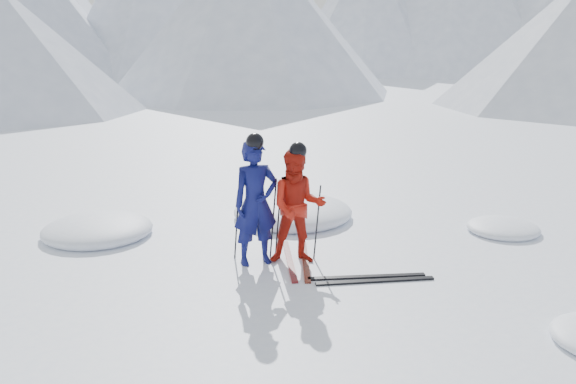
{
  "coord_description": "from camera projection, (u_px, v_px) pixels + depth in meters",
  "views": [
    {
      "loc": [
        -1.48,
        -8.24,
        3.43
      ],
      "look_at": [
        -1.58,
        0.5,
        1.1
      ],
      "focal_mm": 38.0,
      "sensor_mm": 36.0,
      "label": 1
    }
  ],
  "objects": [
    {
      "name": "ground",
      "position": [
        396.0,
        274.0,
        8.83
      ],
      "size": [
        160.0,
        160.0,
        0.0
      ],
      "primitive_type": "plane",
      "color": "white",
      "rests_on": "ground"
    },
    {
      "name": "skier_blue",
      "position": [
        256.0,
        203.0,
        9.04
      ],
      "size": [
        0.81,
        0.69,
        1.89
      ],
      "primitive_type": "imported",
      "rotation": [
        0.0,
        0.0,
        0.41
      ],
      "color": "#0C104D",
      "rests_on": "ground"
    },
    {
      "name": "skier_red",
      "position": [
        298.0,
        207.0,
        9.1
      ],
      "size": [
        0.89,
        0.71,
        1.75
      ],
      "primitive_type": "imported",
      "rotation": [
        0.0,
        0.0,
        0.06
      ],
      "color": "#AF1A0E",
      "rests_on": "ground"
    },
    {
      "name": "pole_blue_left",
      "position": [
        237.0,
        220.0,
        9.27
      ],
      "size": [
        0.12,
        0.09,
        1.25
      ],
      "primitive_type": "cylinder",
      "rotation": [
        0.05,
        0.08,
        0.0
      ],
      "color": "black",
      "rests_on": "ground"
    },
    {
      "name": "pole_blue_right",
      "position": [
        273.0,
        218.0,
        9.36
      ],
      "size": [
        0.12,
        0.07,
        1.26
      ],
      "primitive_type": "cylinder",
      "rotation": [
        -0.04,
        0.08,
        0.0
      ],
      "color": "black",
      "rests_on": "ground"
    },
    {
      "name": "pole_red_left",
      "position": [
        278.0,
        220.0,
        9.42
      ],
      "size": [
        0.12,
        0.09,
        1.16
      ],
      "primitive_type": "cylinder",
      "rotation": [
        0.06,
        0.08,
        0.0
      ],
      "color": "black",
      "rests_on": "ground"
    },
    {
      "name": "pole_red_right",
      "position": [
        317.0,
        222.0,
        9.32
      ],
      "size": [
        0.12,
        0.08,
        1.16
      ],
      "primitive_type": "cylinder",
      "rotation": [
        -0.05,
        0.08,
        0.0
      ],
      "color": "black",
      "rests_on": "ground"
    },
    {
      "name": "ski_worn_left",
      "position": [
        290.0,
        260.0,
        9.32
      ],
      "size": [
        0.25,
        1.7,
        0.03
      ],
      "primitive_type": "cube",
      "rotation": [
        0.0,
        0.0,
        0.1
      ],
      "color": "black",
      "rests_on": "ground"
    },
    {
      "name": "ski_worn_right",
      "position": [
        305.0,
        261.0,
        9.32
      ],
      "size": [
        0.14,
        1.7,
        0.03
      ],
      "primitive_type": "cube",
      "rotation": [
        0.0,
        0.0,
        0.03
      ],
      "color": "black",
      "rests_on": "ground"
    },
    {
      "name": "ski_loose_a",
      "position": [
        367.0,
        277.0,
        8.71
      ],
      "size": [
        1.7,
        0.27,
        0.03
      ],
      "primitive_type": "cube",
      "rotation": [
        0.0,
        0.0,
        1.68
      ],
      "color": "black",
      "rests_on": "ground"
    },
    {
      "name": "ski_loose_b",
      "position": [
        375.0,
        281.0,
        8.56
      ],
      "size": [
        1.7,
        0.33,
        0.03
      ],
      "primitive_type": "cube",
      "rotation": [
        0.0,
        0.0,
        1.71
      ],
      "color": "black",
      "rests_on": "ground"
    },
    {
      "name": "snow_lumps",
      "position": [
        270.0,
        231.0,
        10.76
      ],
      "size": [
        8.65,
        6.49,
        0.49
      ],
      "color": "white",
      "rests_on": "ground"
    }
  ]
}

